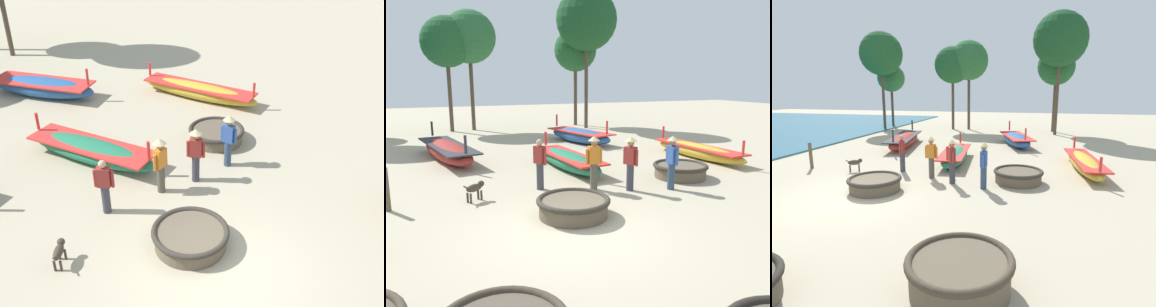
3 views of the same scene
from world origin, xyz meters
TOP-DOWN VIEW (x-y plane):
  - ground_plane at (0.00, 0.00)m, footprint 80.00×80.00m
  - coracle_tilted at (0.35, 0.88)m, footprint 1.85×1.85m
  - coracle_far_right at (5.13, 3.00)m, footprint 1.87×1.87m
  - long_boat_white_hull at (4.56, 10.88)m, footprint 2.57×4.73m
  - long_boat_ochre_hull at (-2.21, 8.96)m, footprint 2.38×5.81m
  - long_boat_red_hull at (1.95, 5.61)m, footprint 1.61×4.66m
  - long_boat_green_hull at (7.82, 5.41)m, footprint 1.35×5.15m
  - fisherman_by_coracle at (2.74, 2.27)m, footprint 0.36×0.49m
  - fisherman_with_hat at (1.76, 2.78)m, footprint 0.53×0.36m
  - fisherman_standing_right at (0.23, 3.41)m, footprint 0.36×0.47m
  - fisherman_hauling at (3.98, 1.92)m, footprint 0.36×0.53m
  - dog at (-1.77, 2.98)m, footprint 0.61×0.45m
  - mooring_post_shoreline at (-3.97, 2.99)m, footprint 0.14×0.14m
  - tree_right_mid at (7.14, 18.13)m, footprint 2.99×2.99m
  - tree_left_mid at (-0.11, 18.10)m, footprint 3.34×3.34m
  - tree_rightmost at (7.21, 16.31)m, footprint 4.01×4.01m
  - tree_tall_back at (-1.50, 17.86)m, footprint 3.14×3.14m

SIDE VIEW (x-z plane):
  - ground_plane at x=0.00m, z-range 0.00..0.00m
  - coracle_far_right at x=5.13m, z-range 0.02..0.51m
  - coracle_tilted at x=0.35m, z-range 0.02..0.51m
  - long_boat_green_hull at x=7.82m, z-range -0.23..0.87m
  - long_boat_red_hull at x=1.95m, z-range -0.24..0.91m
  - dog at x=-1.77m, z-range 0.10..0.64m
  - long_boat_white_hull at x=4.56m, z-range -0.29..1.06m
  - long_boat_ochre_hull at x=-2.21m, z-range -0.29..1.08m
  - mooring_post_shoreline at x=-3.97m, z-range 0.00..1.15m
  - fisherman_standing_right at x=0.23m, z-range 0.05..1.62m
  - fisherman_by_coracle at x=2.74m, z-range 0.12..1.79m
  - fisherman_with_hat at x=1.76m, z-range 0.12..1.79m
  - fisherman_hauling at x=3.98m, z-range 0.12..1.79m
  - tree_right_mid at x=7.14m, z-range 1.88..8.71m
  - tree_tall_back at x=-1.50m, z-range 1.98..9.13m
  - tree_left_mid at x=-0.11m, z-range 2.11..9.73m
  - tree_rightmost at x=7.21m, z-range 2.54..11.68m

